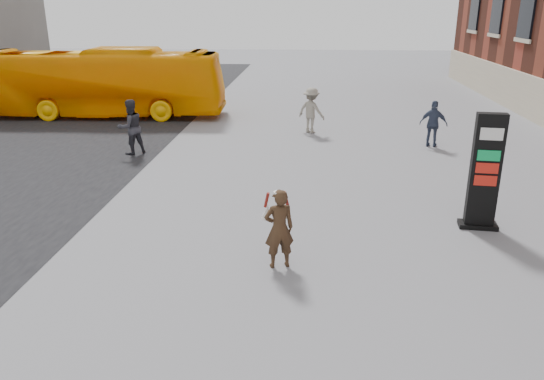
# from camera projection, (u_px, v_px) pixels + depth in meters

# --- Properties ---
(ground) EXTENTS (100.00, 100.00, 0.00)m
(ground) POSITION_uv_depth(u_px,v_px,m) (307.00, 256.00, 10.46)
(ground) COLOR #9E9EA3
(info_pylon) EXTENTS (0.86, 0.49, 2.57)m
(info_pylon) POSITION_uv_depth(u_px,v_px,m) (485.00, 172.00, 11.38)
(info_pylon) COLOR black
(info_pylon) RESTS_ON ground
(woman) EXTENTS (0.69, 0.66, 1.54)m
(woman) POSITION_uv_depth(u_px,v_px,m) (279.00, 228.00, 9.80)
(woman) COLOR black
(woman) RESTS_ON ground
(bus) EXTENTS (10.64, 2.96, 2.93)m
(bus) POSITION_uv_depth(u_px,v_px,m) (102.00, 83.00, 23.01)
(bus) COLOR #FEA601
(bus) RESTS_ON road
(pedestrian_a) EXTENTS (1.10, 1.10, 1.80)m
(pedestrian_a) POSITION_uv_depth(u_px,v_px,m) (131.00, 127.00, 17.30)
(pedestrian_a) COLOR #303037
(pedestrian_a) RESTS_ON ground
(pedestrian_b) EXTENTS (1.29, 1.14, 1.73)m
(pedestrian_b) POSITION_uv_depth(u_px,v_px,m) (311.00, 110.00, 20.20)
(pedestrian_b) COLOR gray
(pedestrian_b) RESTS_ON ground
(pedestrian_c) EXTENTS (1.01, 0.69, 1.60)m
(pedestrian_c) POSITION_uv_depth(u_px,v_px,m) (433.00, 124.00, 18.23)
(pedestrian_c) COLOR #39445C
(pedestrian_c) RESTS_ON ground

